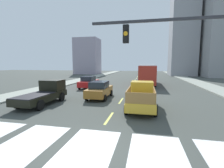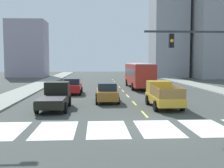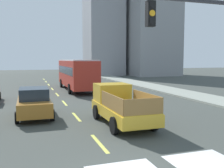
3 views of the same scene
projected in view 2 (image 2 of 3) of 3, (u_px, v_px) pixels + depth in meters
ground_plane at (158, 128)px, 14.99m from camera, size 160.00×160.00×0.00m
sidewalk_right at (220, 90)px, 33.59m from camera, size 3.28×110.00×0.15m
sidewalk_left at (23, 92)px, 32.18m from camera, size 3.28×110.00×0.15m
crosswalk_stripe_0 at (3, 131)px, 14.49m from camera, size 2.16×3.95×0.01m
crosswalk_stripe_1 at (56, 130)px, 14.66m from camera, size 2.16×3.95×0.01m
crosswalk_stripe_2 at (107, 129)px, 14.82m from camera, size 2.16×3.95×0.01m
crosswalk_stripe_3 at (158, 128)px, 14.99m from camera, size 2.16×3.95×0.01m
crosswalk_stripe_4 at (207, 128)px, 15.15m from camera, size 2.16×3.95×0.01m
lane_dash_0 at (145, 114)px, 18.97m from camera, size 0.16×2.40×0.01m
lane_dash_1 at (134, 103)px, 23.94m from camera, size 0.16×2.40×0.01m
lane_dash_2 at (128, 96)px, 28.91m from camera, size 0.16×2.40×0.01m
lane_dash_3 at (123, 91)px, 33.89m from camera, size 0.16×2.40×0.01m
lane_dash_4 at (119, 87)px, 38.86m from camera, size 0.16×2.40×0.01m
lane_dash_5 at (117, 84)px, 43.83m from camera, size 0.16×2.40×0.01m
lane_dash_6 at (114, 82)px, 48.81m from camera, size 0.16×2.40×0.01m
lane_dash_7 at (113, 80)px, 53.78m from camera, size 0.16×2.40×0.01m
pickup_stakebed at (162, 95)px, 21.96m from camera, size 2.18×5.20×1.96m
pickup_dark at (55, 97)px, 21.16m from camera, size 2.18×5.20×1.96m
city_bus at (139, 74)px, 36.85m from camera, size 2.72×10.80×3.32m
sedan_mid at (107, 92)px, 24.46m from camera, size 2.02×4.40×1.72m
sedan_far at (73, 86)px, 30.57m from camera, size 2.02×4.40×1.72m
block_mid_left at (28, 49)px, 62.65m from camera, size 8.36×7.18×12.61m
block_mid_right at (168, 16)px, 61.91m from camera, size 7.27×8.27×27.34m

